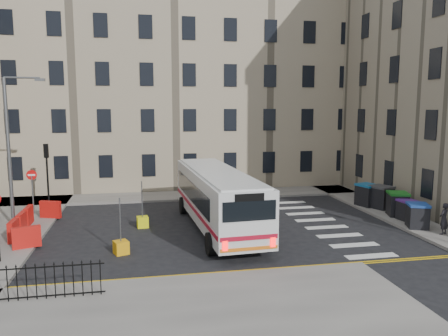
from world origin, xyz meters
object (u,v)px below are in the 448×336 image
object	(u,v)px
wheelie_bin_a	(417,215)
wheelie_bin_d	(381,197)
streetlamp	(9,149)
bus	(217,196)
bollard_yellow	(143,222)
bollard_chevron	(121,247)
wheelie_bin_e	(367,195)
pedestrian	(444,219)
wheelie_bin_c	(398,204)
wheelie_bin_b	(407,210)

from	to	relation	value
wheelie_bin_a	wheelie_bin_d	distance (m)	4.56
streetlamp	bus	bearing A→B (deg)	-12.02
wheelie_bin_d	bollard_yellow	size ratio (longest dim) A/B	2.74
wheelie_bin_a	bollard_chevron	world-z (taller)	wheelie_bin_a
wheelie_bin_e	streetlamp	bearing A→B (deg)	165.68
pedestrian	wheelie_bin_c	bearing A→B (deg)	-115.86
wheelie_bin_e	wheelie_bin_c	bearing A→B (deg)	-97.10
streetlamp	bus	distance (m)	11.53
streetlamp	pedestrian	distance (m)	23.13
wheelie_bin_b	wheelie_bin_c	distance (m)	1.06
wheelie_bin_b	wheelie_bin_c	size ratio (longest dim) A/B	0.75
streetlamp	wheelie_bin_d	size ratio (longest dim) A/B	4.94
bollard_yellow	pedestrian	bearing A→B (deg)	-17.66
wheelie_bin_c	bollard_yellow	size ratio (longest dim) A/B	2.62
wheelie_bin_e	bollard_yellow	world-z (taller)	wheelie_bin_e
wheelie_bin_a	streetlamp	bearing A→B (deg)	-171.82
wheelie_bin_b	streetlamp	bearing A→B (deg)	166.48
streetlamp	bollard_yellow	bearing A→B (deg)	-10.30
streetlamp	bollard_chevron	world-z (taller)	streetlamp
wheelie_bin_d	pedestrian	size ratio (longest dim) A/B	1.01
wheelie_bin_e	bollard_chevron	bearing A→B (deg)	-174.27
bus	bollard_yellow	size ratio (longest dim) A/B	19.52
bus	pedestrian	world-z (taller)	bus
bus	wheelie_bin_e	size ratio (longest dim) A/B	7.48
streetlamp	pedestrian	bearing A→B (deg)	-15.37
streetlamp	bollard_chevron	bearing A→B (deg)	-42.85
wheelie_bin_d	bollard_yellow	world-z (taller)	wheelie_bin_d
bus	wheelie_bin_d	size ratio (longest dim) A/B	7.11
streetlamp	bus	xyz separation A→B (m)	(11.00, -2.34, -2.52)
bollard_yellow	bollard_chevron	world-z (taller)	same
wheelie_bin_c	wheelie_bin_a	bearing A→B (deg)	-82.04
pedestrian	wheelie_bin_d	bearing A→B (deg)	-116.75
wheelie_bin_b	wheelie_bin_d	world-z (taller)	wheelie_bin_d
streetlamp	wheelie_bin_e	distance (m)	21.85
bollard_yellow	bollard_chevron	xyz separation A→B (m)	(-0.99, -4.29, 0.00)
bollard_yellow	wheelie_bin_c	bearing A→B (deg)	-3.08
streetlamp	wheelie_bin_a	xyz separation A→B (m)	(21.55, -4.66, -3.52)
wheelie_bin_a	wheelie_bin_e	size ratio (longest dim) A/B	0.94
bus	wheelie_bin_d	xyz separation A→B (m)	(11.07, 2.21, -0.93)
bollard_chevron	pedestrian	bearing A→B (deg)	-1.79
bollard_chevron	bollard_yellow	bearing A→B (deg)	76.96
wheelie_bin_c	pedestrian	size ratio (longest dim) A/B	0.96
streetlamp	bus	size ratio (longest dim) A/B	0.69
wheelie_bin_e	wheelie_bin_d	bearing A→B (deg)	-74.53
wheelie_bin_b	bollard_yellow	xyz separation A→B (m)	(-14.98, 1.86, -0.44)
bollard_yellow	bollard_chevron	distance (m)	4.41
wheelie_bin_d	bollard_yellow	xyz separation A→B (m)	(-15.08, -1.14, -0.58)
bollard_chevron	wheelie_bin_b	bearing A→B (deg)	8.66
streetlamp	bollard_yellow	size ratio (longest dim) A/B	13.57
wheelie_bin_d	pedestrian	distance (m)	5.94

